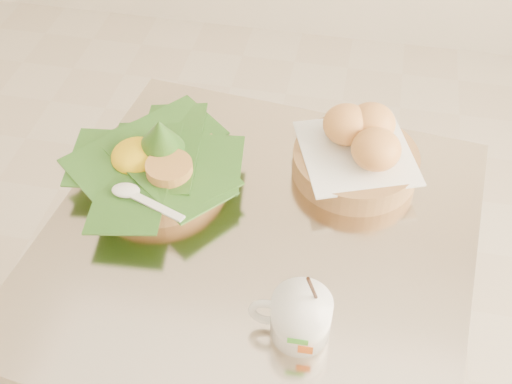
% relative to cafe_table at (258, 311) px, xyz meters
% --- Properties ---
extents(cafe_table, '(0.78, 0.78, 0.75)m').
position_rel_cafe_table_xyz_m(cafe_table, '(0.00, 0.00, 0.00)').
color(cafe_table, gray).
rests_on(cafe_table, floor).
extents(rice_basket, '(0.30, 0.30, 0.15)m').
position_rel_cafe_table_xyz_m(rice_basket, '(-0.20, 0.10, 0.26)').
color(rice_basket, '#A17945').
rests_on(rice_basket, cafe_table).
extents(bread_basket, '(0.25, 0.25, 0.12)m').
position_rel_cafe_table_xyz_m(bread_basket, '(0.15, 0.19, 0.27)').
color(bread_basket, '#A17945').
rests_on(bread_basket, cafe_table).
extents(coffee_mug, '(0.12, 0.09, 0.15)m').
position_rel_cafe_table_xyz_m(coffee_mug, '(0.09, -0.17, 0.26)').
color(coffee_mug, white).
rests_on(coffee_mug, cafe_table).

